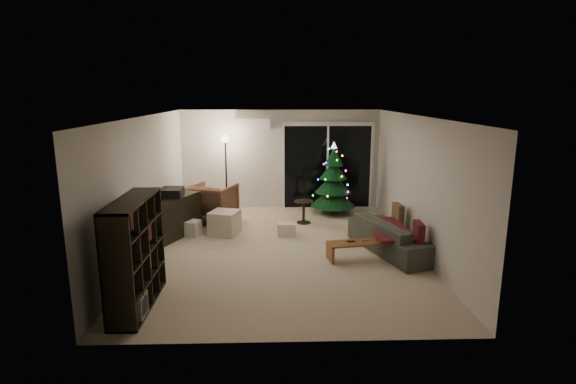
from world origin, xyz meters
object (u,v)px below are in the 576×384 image
at_px(bookshelf, 121,254).
at_px(coffee_table, 359,251).
at_px(sofa, 393,236).
at_px(media_cabinet, 173,216).
at_px(armchair, 213,203).
at_px(christmas_tree, 333,178).

distance_m(bookshelf, coffee_table, 3.98).
bearing_deg(coffee_table, sofa, 21.61).
distance_m(media_cabinet, armchair, 1.24).
relative_size(sofa, christmas_tree, 1.18).
relative_size(media_cabinet, armchair, 1.38).
bearing_deg(media_cabinet, armchair, 81.03).
xyz_separation_m(media_cabinet, armchair, (0.67, 1.05, 0.02)).
xyz_separation_m(media_cabinet, coffee_table, (3.58, -1.53, -0.24)).
relative_size(bookshelf, media_cabinet, 1.14).
height_order(media_cabinet, sofa, media_cabinet).
xyz_separation_m(armchair, coffee_table, (2.91, -2.57, -0.27)).
xyz_separation_m(sofa, coffee_table, (-0.72, -0.44, -0.13)).
bearing_deg(media_cabinet, bookshelf, -66.37).
bearing_deg(bookshelf, christmas_tree, 41.15).
xyz_separation_m(bookshelf, coffee_table, (3.58, 1.62, -0.59)).
bearing_deg(armchair, media_cabinet, 76.55).
bearing_deg(bookshelf, armchair, 68.30).
distance_m(bookshelf, armchair, 4.26).
xyz_separation_m(bookshelf, media_cabinet, (0.00, 3.15, -0.35)).
xyz_separation_m(bookshelf, armchair, (0.67, 4.20, -0.32)).
height_order(bookshelf, armchair, bookshelf).
bearing_deg(coffee_table, christmas_tree, 80.99).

